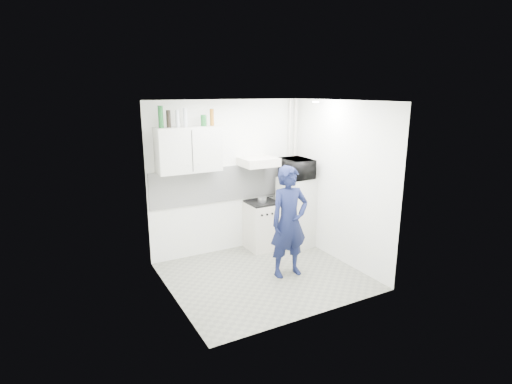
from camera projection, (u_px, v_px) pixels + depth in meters
name	position (u px, v px, depth m)	size (l,w,h in m)	color
floor	(264.00, 276.00, 6.07)	(2.80, 2.80, 0.00)	slate
ceiling	(265.00, 101.00, 5.43)	(2.80, 2.80, 0.00)	white
wall_back	(228.00, 177.00, 6.81)	(2.80, 2.80, 0.00)	white
wall_left	(170.00, 206.00, 5.10)	(2.60, 2.60, 0.00)	white
wall_right	(340.00, 183.00, 6.39)	(2.60, 2.60, 0.00)	white
person	(289.00, 222.00, 5.93)	(0.61, 0.40, 1.69)	#11173A
stove	(262.00, 226.00, 7.06)	(0.52, 0.52, 0.83)	beige
fridge	(296.00, 212.00, 7.09)	(0.53, 0.53, 1.27)	beige
stove_top	(262.00, 202.00, 6.95)	(0.50, 0.50, 0.03)	black
saucepan	(262.00, 199.00, 6.92)	(0.16, 0.16, 0.09)	silver
microwave	(297.00, 168.00, 6.90)	(0.41, 0.60, 0.33)	black
bottle_a	(161.00, 117.00, 5.87)	(0.08, 0.08, 0.32)	#144C1E
bottle_b	(169.00, 119.00, 5.93)	(0.07, 0.07, 0.26)	black
bottle_c	(177.00, 119.00, 5.99)	(0.06, 0.06, 0.26)	#B2B7BC
bottle_d	(185.00, 118.00, 6.05)	(0.06, 0.06, 0.28)	#B2B7BC
canister_b	(204.00, 120.00, 6.20)	(0.09, 0.09, 0.18)	#144C1E
bottle_e	(212.00, 117.00, 6.25)	(0.07, 0.07, 0.26)	brown
upper_cabinet	(188.00, 150.00, 6.18)	(1.00, 0.35, 0.70)	beige
range_hood	(259.00, 162.00, 6.74)	(0.60, 0.50, 0.14)	beige
backsplash	(229.00, 183.00, 6.82)	(2.74, 0.03, 0.60)	white
pipe_a	(294.00, 171.00, 7.34)	(0.05, 0.05, 2.60)	beige
pipe_b	(289.00, 172.00, 7.29)	(0.04, 0.04, 2.60)	beige
ceiling_spot_fixture	(316.00, 102.00, 6.07)	(0.10, 0.10, 0.02)	white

